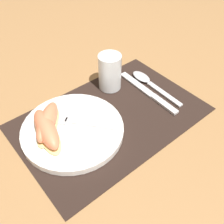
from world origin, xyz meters
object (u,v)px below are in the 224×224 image
at_px(knife, 149,93).
at_px(citrus_wedge_0, 48,122).
at_px(plate, 73,130).
at_px(juice_glass, 110,74).
at_px(spoon, 147,81).
at_px(citrus_wedge_1, 46,130).
at_px(fork, 70,122).

height_order(knife, citrus_wedge_0, citrus_wedge_0).
xyz_separation_m(plate, knife, (0.24, -0.02, -0.01)).
xyz_separation_m(plate, juice_glass, (0.18, 0.08, 0.04)).
xyz_separation_m(knife, spoon, (0.03, 0.04, 0.00)).
bearing_deg(knife, citrus_wedge_0, 169.96).
xyz_separation_m(spoon, citrus_wedge_0, (-0.31, 0.01, 0.03)).
xyz_separation_m(juice_glass, knife, (0.06, -0.09, -0.04)).
distance_m(plate, knife, 0.24).
relative_size(plate, spoon, 1.29).
height_order(plate, citrus_wedge_1, citrus_wedge_1).
bearing_deg(citrus_wedge_0, knife, -10.04).
bearing_deg(knife, citrus_wedge_1, 173.97).
bearing_deg(plate, spoon, 4.76).
bearing_deg(juice_glass, spoon, -29.85).
bearing_deg(citrus_wedge_0, plate, -38.36).
relative_size(spoon, citrus_wedge_0, 1.59).
distance_m(knife, fork, 0.24).
distance_m(fork, citrus_wedge_1, 0.06).
relative_size(citrus_wedge_0, citrus_wedge_1, 0.86).
bearing_deg(citrus_wedge_1, citrus_wedge_0, 53.87).
height_order(plate, citrus_wedge_0, citrus_wedge_0).
distance_m(juice_glass, fork, 0.18).
distance_m(juice_glass, spoon, 0.12).
relative_size(plate, fork, 1.49).
distance_m(plate, citrus_wedge_0, 0.06).
height_order(knife, fork, fork).
height_order(juice_glass, spoon, juice_glass).
xyz_separation_m(fork, citrus_wedge_0, (-0.05, 0.02, 0.02)).
xyz_separation_m(plate, citrus_wedge_0, (-0.04, 0.03, 0.03)).
bearing_deg(fork, knife, -8.32).
xyz_separation_m(plate, citrus_wedge_1, (-0.06, 0.02, 0.03)).
distance_m(plate, fork, 0.02).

